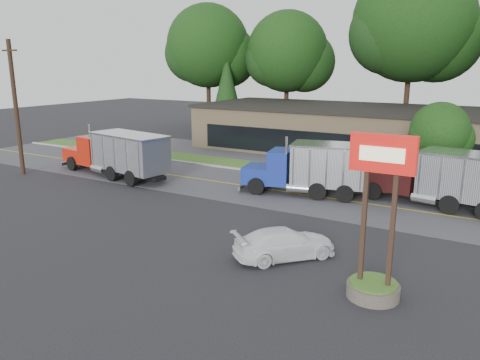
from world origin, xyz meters
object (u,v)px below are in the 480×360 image
(utility_pole, at_px, (16,107))
(bilo_sign, at_px, (376,245))
(rally_car, at_px, (285,243))
(dump_truck_red, at_px, (118,153))
(dump_truck_blue, at_px, (312,167))
(dump_truck_maroon, at_px, (446,178))

(utility_pole, height_order, bilo_sign, utility_pole)
(bilo_sign, distance_m, rally_car, 4.79)
(bilo_sign, xyz_separation_m, rally_car, (-4.29, 1.63, -1.36))
(bilo_sign, relative_size, rally_car, 1.31)
(dump_truck_red, xyz_separation_m, dump_truck_blue, (14.33, 2.64, -0.01))
(utility_pole, distance_m, dump_truck_blue, 22.35)
(dump_truck_red, bearing_deg, dump_truck_blue, -159.53)
(dump_truck_blue, relative_size, dump_truck_maroon, 0.89)
(dump_truck_blue, xyz_separation_m, rally_car, (2.86, -10.11, -1.15))
(dump_truck_red, distance_m, dump_truck_maroon, 22.46)
(dump_truck_red, height_order, dump_truck_maroon, same)
(dump_truck_red, relative_size, dump_truck_maroon, 1.18)
(dump_truck_blue, distance_m, dump_truck_maroon, 7.89)
(bilo_sign, distance_m, dump_truck_maroon, 13.08)
(dump_truck_maroon, bearing_deg, dump_truck_blue, 18.82)
(utility_pole, xyz_separation_m, rally_car, (24.21, -4.37, -4.43))
(dump_truck_blue, relative_size, rally_car, 1.82)
(utility_pole, bearing_deg, dump_truck_red, 23.82)
(bilo_sign, bearing_deg, dump_truck_maroon, 87.25)
(dump_truck_red, bearing_deg, utility_pole, 33.85)
(dump_truck_blue, xyz_separation_m, dump_truck_maroon, (7.78, 1.32, 0.01))
(dump_truck_red, relative_size, rally_car, 2.42)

